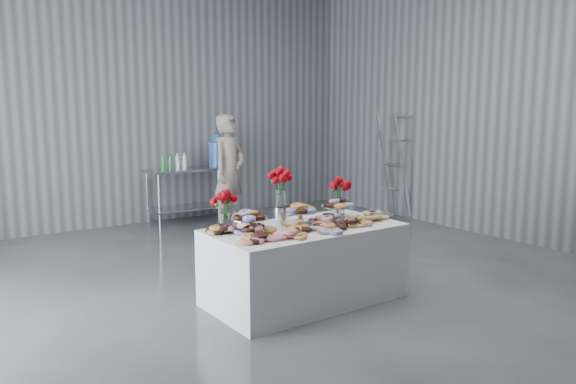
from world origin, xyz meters
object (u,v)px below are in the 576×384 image
object	(u,v)px
display_table	(305,264)
prep_table	(191,185)
person	(229,171)
water_jug	(217,151)
stepladder	(393,165)

from	to	relation	value
display_table	prep_table	world-z (taller)	prep_table
display_table	person	xyz separation A→B (m)	(1.03, 3.42, 0.52)
display_table	water_jug	bearing A→B (deg)	73.89
display_table	water_jug	world-z (taller)	water_jug
person	display_table	bearing A→B (deg)	-129.97
water_jug	stepladder	distance (m)	3.00
display_table	stepladder	size ratio (longest dim) A/B	1.03
prep_table	person	bearing A→B (deg)	-64.12
stepladder	water_jug	bearing A→B (deg)	145.95
person	stepladder	size ratio (longest dim) A/B	0.97
water_jug	stepladder	bearing A→B (deg)	-34.05
water_jug	person	xyz separation A→B (m)	(-0.16, -0.71, -0.25)
display_table	water_jug	size ratio (longest dim) A/B	3.43
prep_table	water_jug	xyz separation A→B (m)	(0.50, -0.00, 0.53)
water_jug	stepladder	xyz separation A→B (m)	(2.48, -1.67, -0.23)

